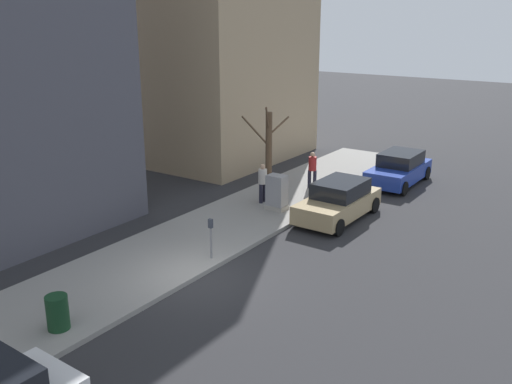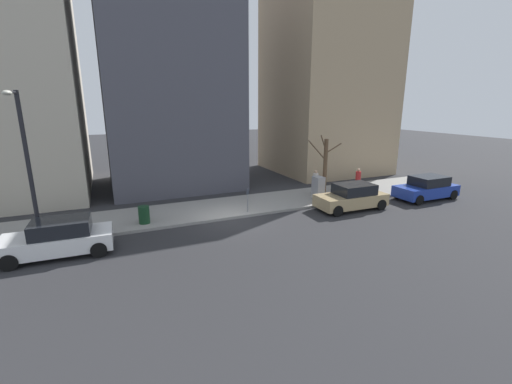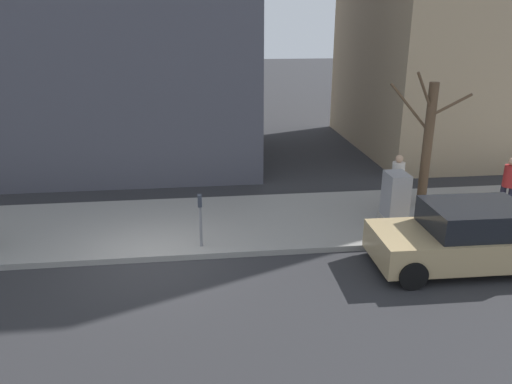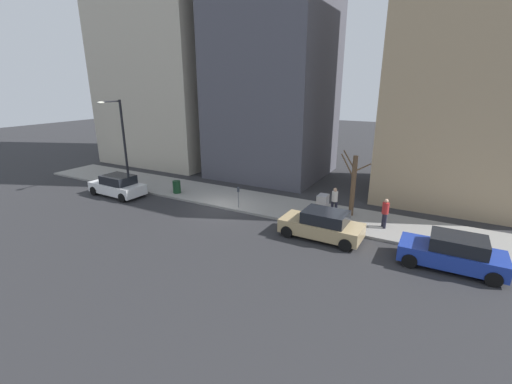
{
  "view_description": "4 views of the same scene",
  "coord_description": "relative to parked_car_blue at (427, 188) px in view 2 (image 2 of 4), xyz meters",
  "views": [
    {
      "loc": [
        -10.37,
        12.05,
        7.74
      ],
      "look_at": [
        0.39,
        -3.62,
        1.77
      ],
      "focal_mm": 40.0,
      "sensor_mm": 36.0,
      "label": 1
    },
    {
      "loc": [
        -16.63,
        5.9,
        6.13
      ],
      "look_at": [
        1.75,
        -2.24,
        0.9
      ],
      "focal_mm": 24.0,
      "sensor_mm": 36.0,
      "label": 2
    },
    {
      "loc": [
        -10.85,
        -1.14,
        5.52
      ],
      "look_at": [
        0.46,
        -2.51,
        1.51
      ],
      "focal_mm": 35.0,
      "sensor_mm": 36.0,
      "label": 3
    },
    {
      "loc": [
        -17.11,
        -12.16,
        7.74
      ],
      "look_at": [
        1.65,
        -1.77,
        0.95
      ],
      "focal_mm": 24.0,
      "sensor_mm": 36.0,
      "label": 4
    }
  ],
  "objects": [
    {
      "name": "parking_meter",
      "position": [
        1.7,
        12.02,
        0.24
      ],
      "size": [
        0.14,
        0.1,
        1.35
      ],
      "color": "slate",
      "rests_on": "sidewalk"
    },
    {
      "name": "pedestrian_midblock",
      "position": [
        3.52,
        6.32,
        0.35
      ],
      "size": [
        0.36,
        0.4,
        1.66
      ],
      "rotation": [
        0.0,
        0.0,
        1.55
      ],
      "color": "#1E1E2D",
      "rests_on": "sidewalk"
    },
    {
      "name": "streetlamp",
      "position": [
        1.53,
        22.14,
        3.28
      ],
      "size": [
        1.97,
        0.32,
        6.5
      ],
      "color": "black",
      "rests_on": "sidewalk"
    },
    {
      "name": "parked_car_white",
      "position": [
        -0.04,
        21.19,
        0.0
      ],
      "size": [
        2.04,
        4.26,
        1.52
      ],
      "rotation": [
        0.0,
        0.0,
        -0.03
      ],
      "color": "white",
      "rests_on": "ground"
    },
    {
      "name": "sidewalk",
      "position": [
        3.25,
        13.17,
        -0.66
      ],
      "size": [
        4.0,
        36.0,
        0.15
      ],
      "primitive_type": "cube",
      "color": "gray",
      "rests_on": "ground"
    },
    {
      "name": "office_tower_left",
      "position": [
        11.37,
        0.33,
        8.17
      ],
      "size": [
        9.25,
        9.25,
        17.8
      ],
      "primitive_type": "cube",
      "color": "tan",
      "rests_on": "ground"
    },
    {
      "name": "trash_bin",
      "position": [
        2.15,
        17.58,
        -0.14
      ],
      "size": [
        0.56,
        0.56,
        0.9
      ],
      "primitive_type": "cylinder",
      "color": "#14381E",
      "rests_on": "sidewalk"
    },
    {
      "name": "ground_plane",
      "position": [
        1.25,
        13.17,
        -0.74
      ],
      "size": [
        120.0,
        120.0,
        0.0
      ],
      "primitive_type": "plane",
      "color": "#2B2B2D"
    },
    {
      "name": "parked_car_blue",
      "position": [
        0.0,
        0.0,
        0.0
      ],
      "size": [
        1.94,
        4.21,
        1.52
      ],
      "rotation": [
        0.0,
        0.0,
        0.0
      ],
      "color": "#1E389E",
      "rests_on": "ground"
    },
    {
      "name": "pedestrian_near_meter",
      "position": [
        2.84,
        3.3,
        0.35
      ],
      "size": [
        0.37,
        0.36,
        1.66
      ],
      "rotation": [
        0.0,
        0.0,
        0.52
      ],
      "color": "#1E1E2D",
      "rests_on": "sidewalk"
    },
    {
      "name": "parked_car_tan",
      "position": [
        0.19,
        5.96,
        0.0
      ],
      "size": [
        1.99,
        4.23,
        1.52
      ],
      "rotation": [
        0.0,
        0.0,
        -0.02
      ],
      "color": "tan",
      "rests_on": "ground"
    },
    {
      "name": "utility_box",
      "position": [
        2.55,
        6.75,
        0.11
      ],
      "size": [
        0.83,
        0.61,
        1.43
      ],
      "color": "#A8A399",
      "rests_on": "sidewalk"
    },
    {
      "name": "bare_tree",
      "position": [
        3.85,
        5.38,
        1.35
      ],
      "size": [
        1.15,
        2.0,
        3.98
      ],
      "color": "brown",
      "rests_on": "sidewalk"
    }
  ]
}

